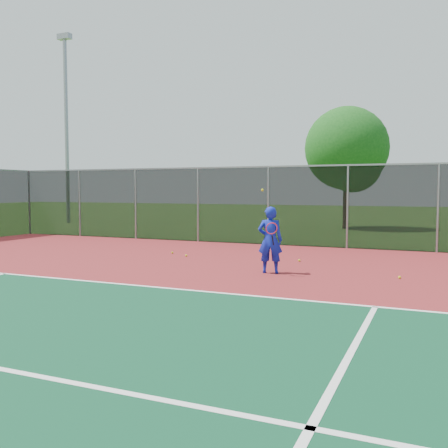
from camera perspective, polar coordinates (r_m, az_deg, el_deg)
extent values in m
plane|color=#2A5418|center=(7.26, -2.27, -13.28)|extent=(120.00, 120.00, 0.00)
cube|color=maroon|center=(9.04, 3.28, -9.75)|extent=(30.00, 20.00, 0.02)
cube|color=white|center=(9.55, 16.90, -9.04)|extent=(22.00, 0.10, 0.00)
cube|color=white|center=(4.86, 9.84, -22.01)|extent=(18.00, 0.10, 0.00)
cube|color=black|center=(18.51, 13.93, 1.91)|extent=(30.00, 0.04, 3.00)
cube|color=gray|center=(18.52, 14.01, 6.56)|extent=(30.00, 0.06, 0.06)
imported|color=#1221AE|center=(12.73, 5.29, -1.82)|extent=(0.70, 0.55, 1.70)
cylinder|color=black|center=(12.45, 5.60, -1.84)|extent=(0.03, 0.15, 0.27)
torus|color=#A51414|center=(12.32, 5.46, -0.50)|extent=(0.30, 0.13, 0.29)
sphere|color=gold|center=(12.84, 4.40, 3.90)|extent=(0.07, 0.07, 0.07)
sphere|color=gold|center=(16.66, -5.93, -3.27)|extent=(0.07, 0.07, 0.07)
sphere|color=gold|center=(14.94, 8.60, -4.13)|extent=(0.07, 0.07, 0.07)
sphere|color=gold|center=(12.68, 19.43, -5.77)|extent=(0.07, 0.07, 0.07)
sphere|color=gold|center=(15.87, -4.33, -3.62)|extent=(0.07, 0.07, 0.07)
cylinder|color=gray|center=(33.65, -17.55, 9.96)|extent=(0.24, 0.24, 11.52)
cube|color=gray|center=(34.79, -17.77, 19.73)|extent=(0.90, 0.40, 0.35)
cylinder|color=#352113|center=(28.12, 13.73, 2.08)|extent=(0.30, 0.30, 2.54)
sphere|color=#144B15|center=(28.19, 13.84, 8.40)|extent=(4.52, 4.52, 4.52)
sphere|color=#144B15|center=(27.78, 14.53, 6.71)|extent=(3.11, 3.11, 3.11)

